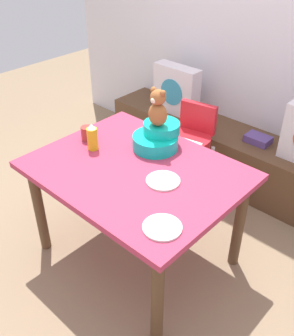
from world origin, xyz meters
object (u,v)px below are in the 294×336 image
dining_table (136,181)px  teddy_bear (158,108)px  ketchup_bottle (92,137)px  book_stack (258,139)px  infant_seat_teal (157,137)px  pillow_floral_left (176,90)px  dinner_plate_far (163,181)px  dinner_plate_near (162,227)px  highchair (190,140)px  coffee_mug (87,133)px

dining_table → teddy_bear: size_ratio=5.03×
dining_table → ketchup_bottle: size_ratio=6.80×
book_stack → infant_seat_teal: size_ratio=0.61×
pillow_floral_left → dining_table: bearing=-61.0°
book_stack → dinner_plate_far: (0.04, -1.23, 0.26)m
teddy_bear → dinner_plate_near: teddy_bear is taller
dining_table → infant_seat_teal: infant_seat_teal is taller
ketchup_bottle → dinner_plate_near: size_ratio=0.92×
dinner_plate_near → infant_seat_teal: bearing=133.5°
pillow_floral_left → dinner_plate_near: pillow_floral_left is taller
pillow_floral_left → book_stack: (0.85, 0.02, -0.19)m
highchair → teddy_bear: teddy_bear is taller
dining_table → dinner_plate_far: size_ratio=6.29×
ketchup_bottle → highchair: bearing=78.2°
ketchup_bottle → dinner_plate_far: 0.58m
book_stack → dining_table: size_ratio=0.16×
dining_table → coffee_mug: size_ratio=10.49×
infant_seat_teal → teddy_bear: size_ratio=1.32×
dinner_plate_near → highchair: bearing=120.9°
coffee_mug → dinner_plate_near: size_ratio=0.60×
ketchup_bottle → coffee_mug: size_ratio=1.54×
coffee_mug → dinner_plate_near: (0.95, -0.32, -0.04)m
highchair → dinner_plate_far: 0.92m
infant_seat_teal → ketchup_bottle: (-0.29, -0.31, 0.02)m
infant_seat_teal → dinner_plate_near: bearing=-46.5°
highchair → coffee_mug: bearing=-110.8°
dining_table → ketchup_bottle: (-0.36, -0.03, 0.19)m
book_stack → dining_table: bearing=-98.1°
dining_table → infant_seat_teal: 0.34m
dining_table → coffee_mug: coffee_mug is taller
ketchup_bottle → dinner_plate_far: ketchup_bottle is taller
highchair → dinner_plate_near: size_ratio=3.95×
pillow_floral_left → infant_seat_teal: (0.60, -0.94, 0.13)m
teddy_bear → coffee_mug: size_ratio=2.08×
pillow_floral_left → coffee_mug: size_ratio=3.67×
book_stack → highchair: highchair is taller
highchair → teddy_bear: (0.12, -0.53, 0.50)m
pillow_floral_left → book_stack: pillow_floral_left is taller
infant_seat_teal → ketchup_bottle: bearing=-133.2°
dinner_plate_far → infant_seat_teal: bearing=136.6°
pillow_floral_left → book_stack: size_ratio=2.20×
pillow_floral_left → ketchup_bottle: 1.30m
teddy_bear → dinner_plate_near: 0.83m
dinner_plate_far → teddy_bear: bearing=136.6°
teddy_bear → coffee_mug: (-0.41, -0.25, -0.23)m
pillow_floral_left → dining_table: (0.68, -1.22, -0.04)m
dining_table → dinner_plate_far: 0.24m
highchair → dinner_plate_near: bearing=-59.1°
infant_seat_teal → ketchup_bottle: size_ratio=1.78×
infant_seat_teal → dinner_plate_far: (0.29, -0.27, -0.07)m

